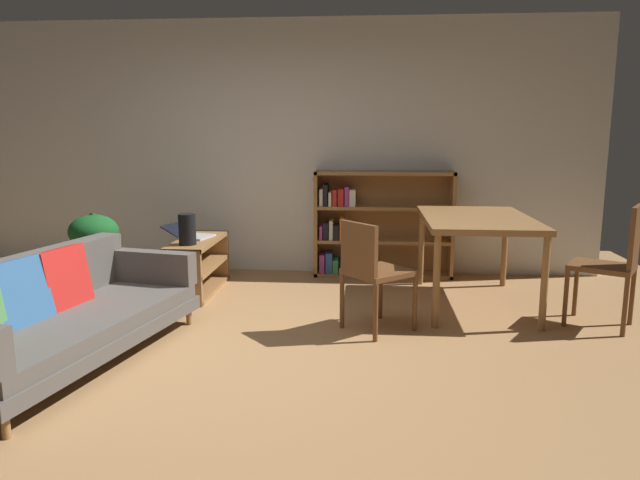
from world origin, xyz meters
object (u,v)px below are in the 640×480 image
Objects in this scene: fabric_couch at (54,313)px; open_laptop at (190,234)px; dining_chair_near at (372,269)px; bookshelf at (374,224)px; desk_speaker at (187,229)px; potted_floor_plant at (95,245)px; dining_chair_far at (614,261)px; media_console at (197,266)px; dining_table at (476,225)px.

fabric_couch is 1.99m from open_laptop.
dining_chair_near is 1.86m from bookshelf.
fabric_couch is 1.65m from desk_speaker.
potted_floor_plant is 0.55× the size of bookshelf.
desk_speaker reaches higher than open_laptop.
open_laptop is 1.93m from bookshelf.
dining_chair_far reaches higher than open_laptop.
bookshelf reaches higher than desk_speaker.
dining_chair_far is (3.54, -0.53, -0.11)m from desk_speaker.
desk_speaker is at bearing -90.95° from media_console.
dining_chair_far is 2.45m from bookshelf.
dining_chair_far reaches higher than potted_floor_plant.
open_laptop is at bearing 165.92° from dining_chair_far.
fabric_couch is at bearing -103.39° from media_console.
dining_table is at bearing -7.38° from open_laptop.
dining_chair_far reaches higher than fabric_couch.
dining_chair_near reaches higher than dining_table.
bookshelf reaches higher than open_laptop.
fabric_couch reaches higher than open_laptop.
dining_chair_near is (1.77, -1.15, -0.04)m from open_laptop.
desk_speaker is at bearing -179.13° from dining_table.
fabric_couch is 3.44m from dining_table.
open_laptop is 2.71m from dining_table.
media_console is at bearing -154.05° from bookshelf.
media_console is at bearing 175.12° from dining_table.
dining_chair_near is (1.67, -1.03, 0.24)m from media_console.
bookshelf reaches higher than dining_chair_near.
media_console is 1.21× the size of dining_chair_near.
media_console is at bearing 167.49° from dining_chair_far.
open_laptop is 0.58× the size of dining_chair_near.
fabric_couch is at bearing -99.77° from open_laptop.
media_console is 0.71× the size of dining_table.
dining_table is (3.02, 1.61, 0.38)m from fabric_couch.
open_laptop is (-0.10, 0.13, 0.28)m from media_console.
fabric_couch is at bearing -159.20° from dining_chair_near.
dining_chair_near reaches higher than open_laptop.
open_laptop is 0.34× the size of dining_table.
dining_chair_far is 0.67× the size of bookshelf.
dining_chair_far is at bearing -30.55° from dining_table.
dining_table is (2.58, -0.22, 0.47)m from media_console.
open_laptop is 1.77× the size of desk_speaker.
potted_floor_plant is 0.82× the size of dining_chair_far.
potted_floor_plant is at bearing 163.47° from dining_chair_near.
dining_chair_far reaches higher than dining_chair_near.
potted_floor_plant is 0.93× the size of dining_chair_near.
potted_floor_plant is at bearing 106.04° from fabric_couch.
desk_speaker reaches higher than fabric_couch.
dining_chair_near is at bearing -91.07° from bookshelf.
potted_floor_plant is (-0.45, 1.56, 0.15)m from fabric_couch.
dining_table is 1.24m from dining_chair_near.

